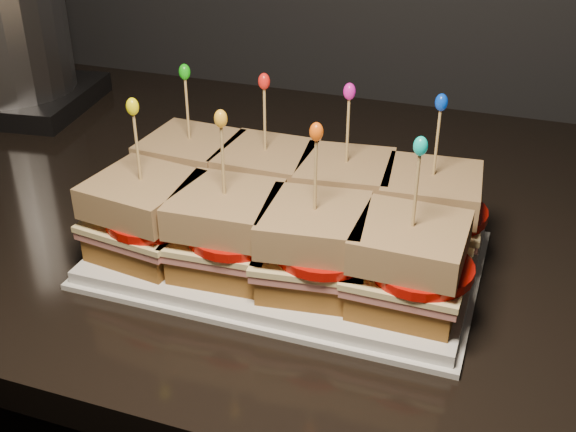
% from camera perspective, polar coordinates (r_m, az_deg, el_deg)
% --- Properties ---
extents(granite_slab, '(2.72, 0.75, 0.04)m').
position_cam_1_polar(granite_slab, '(0.94, -9.23, 1.93)').
color(granite_slab, black).
rests_on(granite_slab, cabinet).
extents(platter, '(0.37, 0.23, 0.02)m').
position_cam_1_polar(platter, '(0.75, 0.00, -3.07)').
color(platter, white).
rests_on(platter, granite_slab).
extents(platter_rim, '(0.39, 0.24, 0.01)m').
position_cam_1_polar(platter_rim, '(0.75, 0.00, -3.46)').
color(platter_rim, white).
rests_on(platter_rim, granite_slab).
extents(sandwich_0_bread_bot, '(0.10, 0.10, 0.03)m').
position_cam_1_polar(sandwich_0_bread_bot, '(0.82, -7.48, 1.76)').
color(sandwich_0_bread_bot, brown).
rests_on(sandwich_0_bread_bot, platter).
extents(sandwich_0_ham, '(0.11, 0.10, 0.01)m').
position_cam_1_polar(sandwich_0_ham, '(0.82, -7.56, 2.80)').
color(sandwich_0_ham, '#B86762').
rests_on(sandwich_0_ham, sandwich_0_bread_bot).
extents(sandwich_0_cheese, '(0.11, 0.10, 0.01)m').
position_cam_1_polar(sandwich_0_cheese, '(0.81, -7.59, 3.24)').
color(sandwich_0_cheese, '#FAE39B').
rests_on(sandwich_0_cheese, sandwich_0_ham).
extents(sandwich_0_tomato, '(0.09, 0.09, 0.01)m').
position_cam_1_polar(sandwich_0_tomato, '(0.80, -7.04, 3.42)').
color(sandwich_0_tomato, '#BF0D06').
rests_on(sandwich_0_tomato, sandwich_0_cheese).
extents(sandwich_0_bread_top, '(0.10, 0.10, 0.03)m').
position_cam_1_polar(sandwich_0_bread_top, '(0.80, -7.72, 5.03)').
color(sandwich_0_bread_top, brown).
rests_on(sandwich_0_bread_top, sandwich_0_tomato).
extents(sandwich_0_pick, '(0.00, 0.00, 0.09)m').
position_cam_1_polar(sandwich_0_pick, '(0.78, -7.94, 8.09)').
color(sandwich_0_pick, tan).
rests_on(sandwich_0_pick, sandwich_0_bread_top).
extents(sandwich_0_frill, '(0.01, 0.01, 0.02)m').
position_cam_1_polar(sandwich_0_frill, '(0.77, -8.18, 11.21)').
color(sandwich_0_frill, '#14AB10').
rests_on(sandwich_0_frill, sandwich_0_pick).
extents(sandwich_1_bread_bot, '(0.09, 0.09, 0.03)m').
position_cam_1_polar(sandwich_1_bread_bot, '(0.79, -1.74, 0.78)').
color(sandwich_1_bread_bot, brown).
rests_on(sandwich_1_bread_bot, platter).
extents(sandwich_1_ham, '(0.10, 0.10, 0.01)m').
position_cam_1_polar(sandwich_1_ham, '(0.78, -1.75, 1.85)').
color(sandwich_1_ham, '#B86762').
rests_on(sandwich_1_ham, sandwich_1_bread_bot).
extents(sandwich_1_cheese, '(0.10, 0.10, 0.01)m').
position_cam_1_polar(sandwich_1_cheese, '(0.78, -1.76, 2.31)').
color(sandwich_1_cheese, '#FAE39B').
rests_on(sandwich_1_cheese, sandwich_1_ham).
extents(sandwich_1_tomato, '(0.09, 0.09, 0.01)m').
position_cam_1_polar(sandwich_1_tomato, '(0.77, -1.10, 2.48)').
color(sandwich_1_tomato, '#BF0D06').
rests_on(sandwich_1_tomato, sandwich_1_cheese).
extents(sandwich_1_bread_top, '(0.09, 0.09, 0.03)m').
position_cam_1_polar(sandwich_1_bread_top, '(0.77, -1.79, 4.16)').
color(sandwich_1_bread_top, brown).
rests_on(sandwich_1_bread_top, sandwich_1_tomato).
extents(sandwich_1_pick, '(0.00, 0.00, 0.09)m').
position_cam_1_polar(sandwich_1_pick, '(0.75, -1.85, 7.34)').
color(sandwich_1_pick, tan).
rests_on(sandwich_1_pick, sandwich_1_bread_top).
extents(sandwich_1_frill, '(0.01, 0.01, 0.02)m').
position_cam_1_polar(sandwich_1_frill, '(0.73, -1.91, 10.60)').
color(sandwich_1_frill, red).
rests_on(sandwich_1_frill, sandwich_1_pick).
extents(sandwich_2_bread_bot, '(0.10, 0.10, 0.03)m').
position_cam_1_polar(sandwich_2_bread_bot, '(0.77, 4.43, -0.29)').
color(sandwich_2_bread_bot, brown).
rests_on(sandwich_2_bread_bot, platter).
extents(sandwich_2_ham, '(0.11, 0.11, 0.01)m').
position_cam_1_polar(sandwich_2_ham, '(0.76, 4.48, 0.81)').
color(sandwich_2_ham, '#B86762').
rests_on(sandwich_2_ham, sandwich_2_bread_bot).
extents(sandwich_2_cheese, '(0.11, 0.11, 0.01)m').
position_cam_1_polar(sandwich_2_cheese, '(0.76, 4.50, 1.28)').
color(sandwich_2_cheese, '#FAE39B').
rests_on(sandwich_2_cheese, sandwich_2_ham).
extents(sandwich_2_tomato, '(0.09, 0.09, 0.01)m').
position_cam_1_polar(sandwich_2_tomato, '(0.74, 5.28, 1.43)').
color(sandwich_2_tomato, '#BF0D06').
rests_on(sandwich_2_tomato, sandwich_2_cheese).
extents(sandwich_2_bread_top, '(0.10, 0.10, 0.03)m').
position_cam_1_polar(sandwich_2_bread_top, '(0.74, 4.58, 3.18)').
color(sandwich_2_bread_top, brown).
rests_on(sandwich_2_bread_top, sandwich_2_tomato).
extents(sandwich_2_pick, '(0.00, 0.00, 0.09)m').
position_cam_1_polar(sandwich_2_pick, '(0.72, 4.73, 6.43)').
color(sandwich_2_pick, tan).
rests_on(sandwich_2_pick, sandwich_2_bread_top).
extents(sandwich_2_frill, '(0.01, 0.01, 0.02)m').
position_cam_1_polar(sandwich_2_frill, '(0.71, 4.88, 9.79)').
color(sandwich_2_frill, '#D815A7').
rests_on(sandwich_2_frill, sandwich_2_pick).
extents(sandwich_3_bread_bot, '(0.10, 0.10, 0.03)m').
position_cam_1_polar(sandwich_3_bread_bot, '(0.75, 10.91, -1.40)').
color(sandwich_3_bread_bot, brown).
rests_on(sandwich_3_bread_bot, platter).
extents(sandwich_3_ham, '(0.11, 0.11, 0.01)m').
position_cam_1_polar(sandwich_3_ham, '(0.75, 11.03, -0.29)').
color(sandwich_3_ham, '#B86762').
rests_on(sandwich_3_ham, sandwich_3_bread_bot).
extents(sandwich_3_cheese, '(0.11, 0.11, 0.01)m').
position_cam_1_polar(sandwich_3_cheese, '(0.74, 11.08, 0.18)').
color(sandwich_3_cheese, '#FAE39B').
rests_on(sandwich_3_cheese, sandwich_3_ham).
extents(sandwich_3_tomato, '(0.09, 0.09, 0.01)m').
position_cam_1_polar(sandwich_3_tomato, '(0.73, 11.98, 0.32)').
color(sandwich_3_tomato, '#BF0D06').
rests_on(sandwich_3_tomato, sandwich_3_cheese).
extents(sandwich_3_bread_top, '(0.10, 0.10, 0.03)m').
position_cam_1_polar(sandwich_3_bread_top, '(0.73, 11.29, 2.09)').
color(sandwich_3_bread_top, brown).
rests_on(sandwich_3_bread_top, sandwich_3_tomato).
extents(sandwich_3_pick, '(0.00, 0.00, 0.09)m').
position_cam_1_polar(sandwich_3_pick, '(0.71, 11.65, 5.39)').
color(sandwich_3_pick, tan).
rests_on(sandwich_3_pick, sandwich_3_bread_top).
extents(sandwich_3_frill, '(0.01, 0.01, 0.02)m').
position_cam_1_polar(sandwich_3_frill, '(0.69, 12.02, 8.78)').
color(sandwich_3_frill, '#0738D1').
rests_on(sandwich_3_frill, sandwich_3_pick).
extents(sandwich_4_bread_bot, '(0.10, 0.10, 0.03)m').
position_cam_1_polar(sandwich_4_bread_bot, '(0.74, -11.05, -1.83)').
color(sandwich_4_bread_bot, brown).
rests_on(sandwich_4_bread_bot, platter).
extents(sandwich_4_ham, '(0.11, 0.11, 0.01)m').
position_cam_1_polar(sandwich_4_ham, '(0.74, -11.17, -0.71)').
color(sandwich_4_ham, '#B86762').
rests_on(sandwich_4_ham, sandwich_4_bread_bot).
extents(sandwich_4_cheese, '(0.12, 0.11, 0.01)m').
position_cam_1_polar(sandwich_4_cheese, '(0.73, -11.22, -0.24)').
color(sandwich_4_cheese, '#FAE39B').
rests_on(sandwich_4_cheese, sandwich_4_ham).
extents(sandwich_4_tomato, '(0.09, 0.09, 0.01)m').
position_cam_1_polar(sandwich_4_tomato, '(0.72, -10.68, -0.11)').
color(sandwich_4_tomato, '#BF0D06').
rests_on(sandwich_4_tomato, sandwich_4_cheese).
extents(sandwich_4_bread_top, '(0.11, 0.11, 0.03)m').
position_cam_1_polar(sandwich_4_bread_top, '(0.72, -11.44, 1.69)').
color(sandwich_4_bread_top, brown).
rests_on(sandwich_4_bread_top, sandwich_4_tomato).
extents(sandwich_4_pick, '(0.00, 0.00, 0.09)m').
position_cam_1_polar(sandwich_4_pick, '(0.70, -11.81, 5.02)').
color(sandwich_4_pick, tan).
rests_on(sandwich_4_pick, sandwich_4_bread_top).
extents(sandwich_4_frill, '(0.01, 0.01, 0.02)m').
position_cam_1_polar(sandwich_4_frill, '(0.68, -12.19, 8.46)').
color(sandwich_4_frill, yellow).
rests_on(sandwich_4_frill, sandwich_4_pick).
extents(sandwich_5_bread_bot, '(0.10, 0.10, 0.03)m').
position_cam_1_polar(sandwich_5_bread_bot, '(0.71, -4.81, -3.10)').
color(sandwich_5_bread_bot, brown).
rests_on(sandwich_5_bread_bot, platter).
extents(sandwich_5_ham, '(0.11, 0.10, 0.01)m').
position_cam_1_polar(sandwich_5_ham, '(0.70, -4.87, -1.95)').
color(sandwich_5_ham, '#B86762').
rests_on(sandwich_5_ham, sandwich_5_bread_bot).
extents(sandwich_5_cheese, '(0.11, 0.10, 0.01)m').
position_cam_1_polar(sandwich_5_cheese, '(0.70, -4.89, -1.46)').
color(sandwich_5_cheese, '#FAE39B').
rests_on(sandwich_5_cheese, sandwich_5_ham).
extents(sandwich_5_tomato, '(0.09, 0.09, 0.01)m').
position_cam_1_polar(sandwich_5_tomato, '(0.68, -4.20, -1.34)').
color(sandwich_5_tomato, '#BF0D06').
rests_on(sandwich_5_tomato, sandwich_5_cheese).
extents(sandwich_5_bread_top, '(0.10, 0.10, 0.03)m').
position_cam_1_polar(sandwich_5_bread_top, '(0.68, -4.99, 0.56)').
color(sandwich_5_bread_top, brown).
rests_on(sandwich_5_bread_top, sandwich_5_tomato).
extents(sandwich_5_pick, '(0.00, 0.00, 0.09)m').
position_cam_1_polar(sandwich_5_pick, '(0.66, -5.16, 4.05)').
color(sandwich_5_pick, tan).
rests_on(sandwich_5_pick, sandwich_5_bread_top).
extents(sandwich_5_frill, '(0.01, 0.01, 0.02)m').
position_cam_1_polar(sandwich_5_frill, '(0.64, -5.34, 7.67)').
color(sandwich_5_frill, '#F5A924').
rests_on(sandwich_5_frill, sandwich_5_pick).
extents(sandwich_6_bread_bot, '(0.10, 0.10, 0.03)m').
position_cam_1_polar(sandwich_6_bread_bot, '(0.68, 2.02, -4.46)').
color(sandwich_6_bread_bot, brown).
rests_on(sandwich_6_bread_bot, platter).
extents(sandwich_6_ham, '(0.11, 0.11, 0.01)m').
position_cam_1_polar(sandwich_6_ham, '(0.67, 2.05, -3.27)').
color(sandwich_6_ham, '#B86762').
rests_on(sandwich_6_ham, sandwich_6_bread_bot).
extents(sandwich_6_cheese, '(0.11, 0.11, 0.01)m').
position_cam_1_polar(sandwich_6_cheese, '(0.67, 2.06, -2.77)').
color(sandwich_6_cheese, '#FAE39B').
rests_on(sandwich_6_cheese, sandwich_6_ham).
extents(sandwich_6_tomato, '(0.09, 0.09, 0.01)m').
position_cam_1_polar(sandwich_6_tomato, '(0.66, 2.91, -2.66)').
color(sandwich_6_tomato, '#BF0D06').
rests_on(sandwich_6_tomato, sandwich_6_cheese).
extents(sandwich_6_bread_top, '(0.10, 0.10, 0.03)m').
position_cam_1_polar(sandwich_6_bread_top, '(0.65, 2.10, -0.70)').
color(sandwich_6_bread_top, brown).
rests_on(sandwich_6_bread_top, sandwich_6_tomato).
extents(sandwich_6_pick, '(0.00, 0.00, 0.09)m').
position_cam_1_polar(sandwich_6_pick, '(0.63, 2.18, 2.91)').
color(sandwich_6_pick, tan).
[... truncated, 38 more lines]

